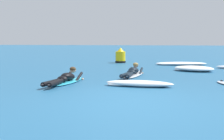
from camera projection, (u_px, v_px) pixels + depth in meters
name	position (u px, v px, depth m)	size (l,w,h in m)	color
ground_plane	(149.00, 65.00, 16.43)	(120.00, 120.00, 0.00)	#235B84
surfer_near	(66.00, 79.00, 9.42)	(0.79, 2.59, 0.55)	#2DB2D1
surfer_far	(133.00, 73.00, 11.31)	(0.88, 2.79, 0.53)	silver
whitewater_front	(194.00, 69.00, 13.07)	(2.06, 1.66, 0.25)	white
whitewater_mid_right	(139.00, 84.00, 8.74)	(2.11, 0.64, 0.19)	white
whitewater_back	(181.00, 64.00, 16.25)	(3.00, 1.36, 0.17)	white
channel_marker_buoy	(120.00, 57.00, 17.78)	(0.65, 0.65, 0.95)	yellow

